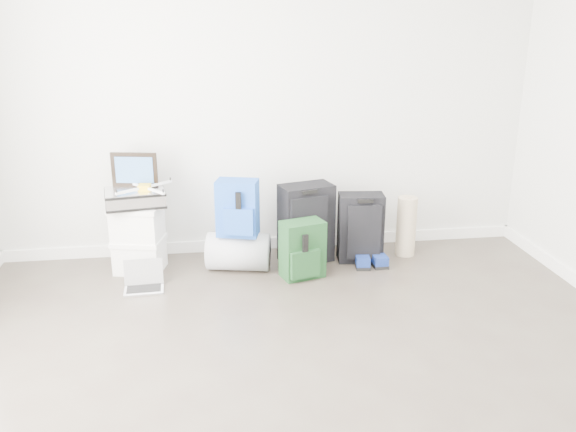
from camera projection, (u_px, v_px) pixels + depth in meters
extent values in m
plane|color=#3C312B|center=(322.00, 427.00, 3.07)|extent=(5.00, 5.00, 0.00)
cube|color=silver|center=(266.00, 94.00, 4.99)|extent=(4.50, 0.02, 2.70)
cube|color=white|center=(268.00, 243.00, 5.39)|extent=(4.50, 0.02, 0.10)
cube|color=silver|center=(140.00, 256.00, 4.91)|extent=(0.42, 0.37, 0.24)
cube|color=silver|center=(139.00, 240.00, 4.87)|extent=(0.44, 0.39, 0.04)
cube|color=silver|center=(137.00, 224.00, 4.83)|extent=(0.42, 0.37, 0.24)
cube|color=silver|center=(136.00, 208.00, 4.78)|extent=(0.44, 0.39, 0.04)
cube|color=#B2B2B7|center=(135.00, 198.00, 4.76)|extent=(0.49, 0.39, 0.13)
cube|color=black|center=(134.00, 170.00, 4.79)|extent=(0.36, 0.10, 0.27)
cube|color=#235B8E|center=(134.00, 170.00, 4.77)|extent=(0.30, 0.07, 0.21)
cube|color=yellow|center=(145.00, 187.00, 4.72)|extent=(0.10, 0.10, 0.05)
cube|color=white|center=(158.00, 184.00, 4.81)|extent=(0.21, 0.17, 0.02)
cube|color=white|center=(135.00, 184.00, 4.80)|extent=(0.17, 0.21, 0.02)
cube|color=white|center=(130.00, 191.00, 4.63)|extent=(0.21, 0.17, 0.02)
cube|color=white|center=(154.00, 190.00, 4.64)|extent=(0.17, 0.21, 0.02)
cylinder|color=gray|center=(239.00, 252.00, 4.92)|extent=(0.55, 0.41, 0.31)
cube|color=#1B3FB2|center=(238.00, 208.00, 4.78)|extent=(0.36, 0.27, 0.45)
cube|color=#1B3FB2|center=(239.00, 221.00, 4.70)|extent=(0.24, 0.12, 0.21)
cube|color=black|center=(306.00, 223.00, 5.05)|extent=(0.47, 0.35, 0.66)
cube|color=black|center=(309.00, 229.00, 4.92)|extent=(0.32, 0.11, 0.53)
cube|color=black|center=(309.00, 192.00, 4.82)|extent=(0.13, 0.06, 0.03)
cube|color=black|center=(302.00, 249.00, 4.76)|extent=(0.37, 0.28, 0.46)
cube|color=black|center=(305.00, 264.00, 4.68)|extent=(0.25, 0.13, 0.22)
cube|color=black|center=(360.00, 228.00, 5.07)|extent=(0.39, 0.25, 0.57)
cube|color=black|center=(364.00, 232.00, 4.96)|extent=(0.28, 0.06, 0.46)
cube|color=black|center=(365.00, 201.00, 4.88)|extent=(0.13, 0.04, 0.03)
cube|color=black|center=(361.00, 263.00, 5.06)|extent=(0.15, 0.31, 0.03)
cube|color=navy|center=(362.00, 257.00, 5.04)|extent=(0.15, 0.30, 0.07)
cube|color=black|center=(377.00, 262.00, 5.08)|extent=(0.13, 0.30, 0.03)
cube|color=navy|center=(377.00, 256.00, 5.06)|extent=(0.12, 0.29, 0.07)
cylinder|color=tan|center=(406.00, 226.00, 5.19)|extent=(0.17, 0.17, 0.51)
cube|color=silver|center=(144.00, 289.00, 4.58)|extent=(0.30, 0.21, 0.01)
cube|color=black|center=(144.00, 289.00, 4.58)|extent=(0.26, 0.15, 0.00)
cube|color=black|center=(144.00, 271.00, 4.64)|extent=(0.29, 0.02, 0.19)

